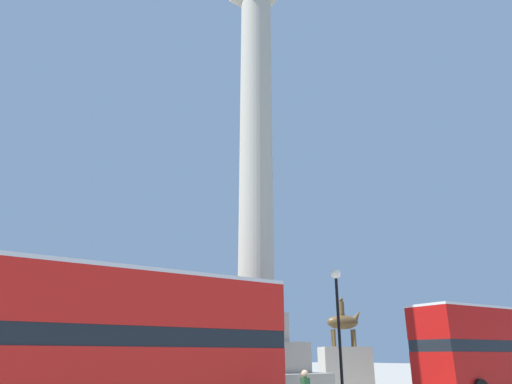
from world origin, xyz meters
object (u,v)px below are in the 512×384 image
object	(u,v)px
bus_a	(123,340)
equestrian_statue	(345,362)
bus_b	(496,347)
street_lamp	(338,314)
monument_column	(256,223)

from	to	relation	value
bus_a	equestrian_statue	bearing A→B (deg)	27.38
bus_a	bus_b	size ratio (longest dim) A/B	0.95
bus_a	street_lamp	bearing A→B (deg)	12.70
bus_b	equestrian_statue	distance (m)	9.63
bus_a	bus_b	xyz separation A→B (m)	(20.00, -0.29, -0.02)
monument_column	bus_b	bearing A→B (deg)	-19.25
equestrian_statue	street_lamp	bearing A→B (deg)	-106.54
monument_column	street_lamp	xyz separation A→B (m)	(3.60, -1.69, -4.34)
bus_a	bus_b	world-z (taller)	bus_a
equestrian_statue	bus_b	bearing A→B (deg)	-50.58
bus_a	street_lamp	world-z (taller)	street_lamp
monument_column	bus_b	world-z (taller)	monument_column
bus_b	monument_column	bearing A→B (deg)	164.47
bus_a	bus_b	bearing A→B (deg)	0.08
bus_a	street_lamp	distance (m)	11.54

